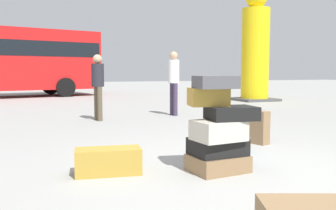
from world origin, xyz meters
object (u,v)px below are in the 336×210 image
suitcase_tower (218,131)px  yellow_dummy_statue (255,50)px  suitcase_brown_behind_tower (259,127)px  person_tourist_with_camera (98,81)px  suitcase_navy_foreground_near (221,144)px  suitcase_tan_right_side (108,161)px  person_bearded_onlooker (174,77)px

suitcase_tower → yellow_dummy_statue: (6.55, 9.06, 1.58)m
suitcase_brown_behind_tower → person_tourist_with_camera: 4.34m
suitcase_brown_behind_tower → suitcase_navy_foreground_near: size_ratio=0.74×
suitcase_tan_right_side → suitcase_brown_behind_tower: bearing=26.6°
suitcase_brown_behind_tower → person_bearded_onlooker: person_bearded_onlooker is taller
suitcase_tan_right_side → suitcase_navy_foreground_near: 1.81m
suitcase_navy_foreground_near → person_tourist_with_camera: person_tourist_with_camera is taller
suitcase_navy_foreground_near → person_tourist_with_camera: size_ratio=0.46×
suitcase_tower → suitcase_navy_foreground_near: (0.51, 0.86, -0.35)m
suitcase_navy_foreground_near → yellow_dummy_statue: (6.04, 8.20, 1.93)m
suitcase_tan_right_side → person_bearded_onlooker: (2.79, 5.07, 0.88)m
suitcase_navy_foreground_near → person_bearded_onlooker: bearing=74.4°
yellow_dummy_statue → person_bearded_onlooker: bearing=-144.0°
suitcase_tan_right_side → person_bearded_onlooker: 5.85m
suitcase_tan_right_side → yellow_dummy_statue: 11.83m
suitcase_navy_foreground_near → person_bearded_onlooker: (1.05, 4.57, 0.90)m
suitcase_tan_right_side → suitcase_navy_foreground_near: size_ratio=1.02×
suitcase_tower → person_tourist_with_camera: size_ratio=0.71×
yellow_dummy_statue → suitcase_navy_foreground_near: bearing=-126.4°
suitcase_tower → person_tourist_with_camera: person_tourist_with_camera is taller
suitcase_tower → person_bearded_onlooker: person_bearded_onlooker is taller
suitcase_brown_behind_tower → suitcase_navy_foreground_near: suitcase_brown_behind_tower is taller
suitcase_tan_right_side → person_tourist_with_camera: 4.83m
suitcase_navy_foreground_near → yellow_dummy_statue: 10.37m
suitcase_tan_right_side → person_bearded_onlooker: person_bearded_onlooker is taller
suitcase_tan_right_side → person_bearded_onlooker: size_ratio=0.43×
suitcase_navy_foreground_near → yellow_dummy_statue: size_ratio=0.16×
suitcase_brown_behind_tower → suitcase_tower: bearing=-156.4°
suitcase_brown_behind_tower → suitcase_navy_foreground_near: bearing=-173.9°
person_bearded_onlooker → person_tourist_with_camera: 2.13m
person_bearded_onlooker → person_tourist_with_camera: (-2.10, -0.35, -0.08)m
suitcase_brown_behind_tower → yellow_dummy_statue: yellow_dummy_statue is taller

